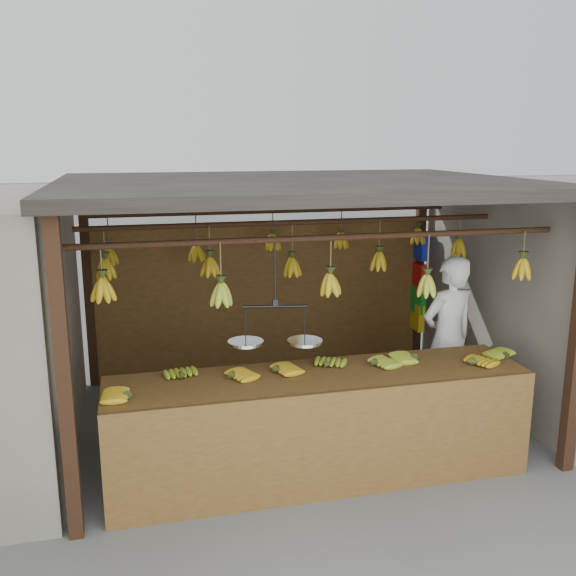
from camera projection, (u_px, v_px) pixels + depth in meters
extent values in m
plane|color=#5B5B57|center=(295.00, 420.00, 6.46)|extent=(80.00, 80.00, 0.00)
cube|color=black|center=(64.00, 384.00, 4.31)|extent=(0.10, 0.10, 2.30)
cube|color=black|center=(88.00, 287.00, 7.15)|extent=(0.10, 0.10, 2.30)
cube|color=black|center=(419.00, 270.00, 8.09)|extent=(0.10, 0.10, 2.30)
cube|color=black|center=(296.00, 185.00, 5.93)|extent=(4.30, 3.30, 0.10)
cylinder|color=black|center=(328.00, 238.00, 5.06)|extent=(4.00, 0.05, 0.05)
cylinder|color=black|center=(296.00, 222.00, 6.01)|extent=(4.00, 0.05, 0.05)
cylinder|color=black|center=(272.00, 211.00, 6.95)|extent=(4.00, 0.05, 0.05)
cube|color=brown|center=(264.00, 299.00, 7.67)|extent=(4.00, 0.06, 1.80)
cube|color=brown|center=(319.00, 379.00, 5.21)|extent=(3.43, 0.76, 0.08)
cube|color=brown|center=(333.00, 446.00, 4.94)|extent=(3.43, 0.04, 0.90)
cube|color=black|center=(117.00, 474.00, 4.61)|extent=(0.07, 0.07, 0.82)
cube|color=black|center=(515.00, 426.00, 5.37)|extent=(0.07, 0.07, 0.82)
cube|color=black|center=(118.00, 434.00, 5.24)|extent=(0.07, 0.07, 0.82)
cube|color=black|center=(474.00, 397.00, 6.00)|extent=(0.07, 0.07, 0.82)
ellipsoid|color=#B18B12|center=(128.00, 395.00, 4.71)|extent=(0.25, 0.20, 0.06)
ellipsoid|color=#92A523|center=(183.00, 376.00, 5.07)|extent=(0.22, 0.27, 0.06)
ellipsoid|color=#B18B12|center=(233.00, 377.00, 5.05)|extent=(0.29, 0.26, 0.06)
ellipsoid|color=#B18B12|center=(278.00, 371.00, 5.19)|extent=(0.28, 0.24, 0.06)
ellipsoid|color=#92A523|center=(329.00, 365.00, 5.32)|extent=(0.27, 0.30, 0.06)
ellipsoid|color=#92A523|center=(376.00, 364.00, 5.34)|extent=(0.28, 0.25, 0.06)
ellipsoid|color=#92A523|center=(413.00, 357.00, 5.51)|extent=(0.25, 0.19, 0.06)
ellipsoid|color=#B18B12|center=(475.00, 363.00, 5.36)|extent=(0.30, 0.27, 0.06)
ellipsoid|color=#92A523|center=(508.00, 356.00, 5.55)|extent=(0.26, 0.29, 0.06)
ellipsoid|color=#B18B12|center=(103.00, 290.00, 4.74)|extent=(0.16, 0.16, 0.28)
ellipsoid|color=#92A523|center=(221.00, 295.00, 4.93)|extent=(0.16, 0.16, 0.28)
ellipsoid|color=#B18B12|center=(330.00, 285.00, 5.18)|extent=(0.16, 0.16, 0.28)
ellipsoid|color=#92A523|center=(427.00, 286.00, 5.32)|extent=(0.16, 0.16, 0.28)
ellipsoid|color=#B18B12|center=(522.00, 269.00, 5.50)|extent=(0.16, 0.16, 0.28)
ellipsoid|color=#B18B12|center=(106.00, 269.00, 5.67)|extent=(0.16, 0.16, 0.28)
ellipsoid|color=#B18B12|center=(210.00, 267.00, 5.86)|extent=(0.16, 0.16, 0.28)
ellipsoid|color=#B18B12|center=(292.00, 267.00, 6.14)|extent=(0.16, 0.16, 0.28)
ellipsoid|color=#B18B12|center=(379.00, 261.00, 6.27)|extent=(0.16, 0.16, 0.28)
ellipsoid|color=#B18B12|center=(458.00, 248.00, 6.50)|extent=(0.16, 0.16, 0.28)
ellipsoid|color=#B18B12|center=(110.00, 256.00, 6.63)|extent=(0.16, 0.16, 0.28)
ellipsoid|color=#B18B12|center=(197.00, 253.00, 6.86)|extent=(0.16, 0.16, 0.28)
ellipsoid|color=#B18B12|center=(273.00, 242.00, 7.07)|extent=(0.16, 0.16, 0.28)
ellipsoid|color=#B18B12|center=(341.00, 240.00, 7.25)|extent=(0.16, 0.16, 0.28)
ellipsoid|color=#B18B12|center=(418.00, 236.00, 7.43)|extent=(0.16, 0.16, 0.28)
cylinder|color=black|center=(275.00, 273.00, 5.02)|extent=(0.02, 0.02, 0.54)
cylinder|color=black|center=(275.00, 306.00, 5.08)|extent=(0.51, 0.12, 0.02)
cylinder|color=silver|center=(246.00, 343.00, 5.14)|extent=(0.28, 0.28, 0.02)
cylinder|color=silver|center=(305.00, 342.00, 5.16)|extent=(0.28, 0.28, 0.02)
imported|color=white|center=(448.00, 339.00, 6.34)|extent=(0.68, 0.53, 1.67)
cube|color=#1426BF|center=(421.00, 246.00, 7.86)|extent=(0.08, 0.26, 0.34)
cube|color=red|center=(419.00, 277.00, 7.94)|extent=(0.08, 0.26, 0.34)
cube|color=#199926|center=(418.00, 299.00, 8.01)|extent=(0.08, 0.26, 0.34)
cube|color=yellow|center=(417.00, 317.00, 8.06)|extent=(0.08, 0.26, 0.34)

